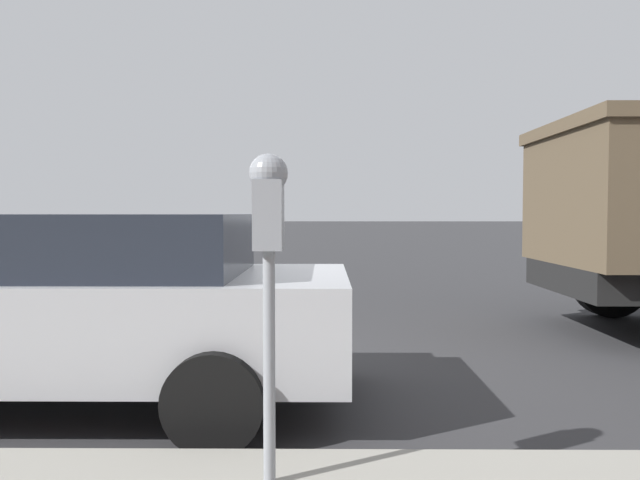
# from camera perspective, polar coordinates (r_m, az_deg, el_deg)

# --- Properties ---
(ground_plane) EXTENTS (220.00, 220.00, 0.00)m
(ground_plane) POSITION_cam_1_polar(r_m,az_deg,el_deg) (5.97, -10.65, -12.09)
(ground_plane) COLOR #333335
(parking_meter) EXTENTS (0.21, 0.19, 1.62)m
(parking_meter) POSITION_cam_1_polar(r_m,az_deg,el_deg) (3.04, -4.71, 0.72)
(parking_meter) COLOR gray
(parking_meter) RESTS_ON sidewalk
(car_silver) EXTENTS (2.12, 4.53, 1.49)m
(car_silver) POSITION_cam_1_polar(r_m,az_deg,el_deg) (5.25, -22.66, -5.41)
(car_silver) COLOR #B7BABF
(car_silver) RESTS_ON ground_plane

